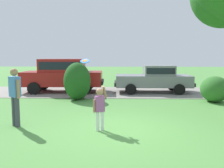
{
  "coord_description": "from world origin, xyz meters",
  "views": [
    {
      "loc": [
        0.01,
        -6.9,
        2.12
      ],
      "look_at": [
        -0.28,
        1.9,
        1.1
      ],
      "focal_mm": 39.65,
      "sensor_mm": 36.0,
      "label": 1
    }
  ],
  "objects_px": {
    "frisbee": "(85,61)",
    "parked_sedan": "(155,78)",
    "adult_onlooker": "(15,94)",
    "parked_suv": "(63,74)",
    "child_thrower": "(100,106)"
  },
  "relations": [
    {
      "from": "frisbee",
      "to": "parked_sedan",
      "type": "bearing_deg",
      "value": 65.0
    },
    {
      "from": "adult_onlooker",
      "to": "frisbee",
      "type": "bearing_deg",
      "value": 12.65
    },
    {
      "from": "parked_suv",
      "to": "parked_sedan",
      "type": "bearing_deg",
      "value": 0.61
    },
    {
      "from": "child_thrower",
      "to": "frisbee",
      "type": "bearing_deg",
      "value": 122.98
    },
    {
      "from": "child_thrower",
      "to": "adult_onlooker",
      "type": "height_order",
      "value": "adult_onlooker"
    },
    {
      "from": "frisbee",
      "to": "adult_onlooker",
      "type": "bearing_deg",
      "value": -167.35
    },
    {
      "from": "child_thrower",
      "to": "parked_suv",
      "type": "bearing_deg",
      "value": 110.59
    },
    {
      "from": "frisbee",
      "to": "adult_onlooker",
      "type": "xyz_separation_m",
      "value": [
        -2.03,
        -0.46,
        -0.97
      ]
    },
    {
      "from": "child_thrower",
      "to": "frisbee",
      "type": "xyz_separation_m",
      "value": [
        -0.52,
        0.8,
        1.23
      ]
    },
    {
      "from": "parked_suv",
      "to": "child_thrower",
      "type": "relative_size",
      "value": 3.7
    },
    {
      "from": "parked_sedan",
      "to": "child_thrower",
      "type": "distance_m",
      "value": 7.8
    },
    {
      "from": "parked_sedan",
      "to": "adult_onlooker",
      "type": "relative_size",
      "value": 2.53
    },
    {
      "from": "child_thrower",
      "to": "frisbee",
      "type": "height_order",
      "value": "frisbee"
    },
    {
      "from": "frisbee",
      "to": "adult_onlooker",
      "type": "height_order",
      "value": "frisbee"
    },
    {
      "from": "parked_suv",
      "to": "adult_onlooker",
      "type": "distance_m",
      "value": 6.97
    }
  ]
}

